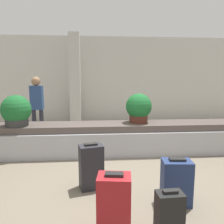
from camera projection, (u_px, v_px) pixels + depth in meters
ground_plane at (120, 184)px, 3.40m from camera, size 18.00×18.00×0.00m
back_wall at (104, 79)px, 8.43m from camera, size 18.00×0.06×3.20m
carousel at (112, 138)px, 4.84m from camera, size 6.36×0.87×0.65m
pillar at (75, 79)px, 7.77m from camera, size 0.37×0.37×3.20m
suitcase_0 at (91, 167)px, 3.23m from camera, size 0.39×0.31×0.69m
suitcase_1 at (176, 182)px, 2.82m from camera, size 0.39×0.28×0.62m
suitcase_2 at (114, 205)px, 2.26m from camera, size 0.38×0.30×0.68m
suitcase_3 at (169, 217)px, 2.18m from camera, size 0.27×0.19×0.54m
potted_plant_0 at (139, 108)px, 4.83m from camera, size 0.57×0.57×0.65m
potted_plant_1 at (16, 111)px, 4.49m from camera, size 0.60×0.60×0.64m
traveler_0 at (37, 102)px, 5.84m from camera, size 0.33×0.23×1.68m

